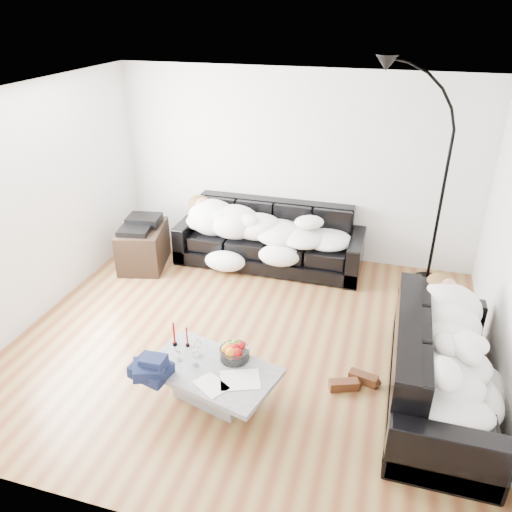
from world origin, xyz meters
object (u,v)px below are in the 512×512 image
(wine_glass_a, at_px, (198,348))
(sleeper_back, at_px, (269,223))
(sofa_back, at_px, (269,236))
(fruit_bowl, at_px, (235,351))
(wine_glass_c, at_px, (195,358))
(shoes, at_px, (353,381))
(av_cabinet, at_px, (143,246))
(sofa_right, at_px, (444,364))
(candle_right, at_px, (187,337))
(wine_glass_b, at_px, (179,353))
(stereo, at_px, (141,223))
(candle_left, at_px, (174,334))
(coffee_table, at_px, (212,383))
(sleeper_right, at_px, (448,345))
(floor_lamp, at_px, (442,194))

(wine_glass_a, bearing_deg, sleeper_back, 89.95)
(sofa_back, distance_m, fruit_bowl, 2.57)
(wine_glass_c, relative_size, shoes, 0.36)
(sofa_back, distance_m, wine_glass_c, 2.74)
(sleeper_back, bearing_deg, av_cabinet, -164.25)
(sofa_right, distance_m, candle_right, 2.39)
(wine_glass_b, height_order, stereo, stereo)
(fruit_bowl, distance_m, candle_left, 0.63)
(candle_left, bearing_deg, sleeper_back, 83.42)
(coffee_table, xyz_separation_m, av_cabinet, (-1.86, 2.22, 0.11))
(sleeper_right, xyz_separation_m, wine_glass_a, (-2.21, -0.42, -0.20))
(sofa_back, bearing_deg, wine_glass_a, -90.05)
(sofa_right, relative_size, fruit_bowl, 7.33)
(wine_glass_c, bearing_deg, sofa_right, 14.16)
(wine_glass_b, distance_m, candle_right, 0.22)
(fruit_bowl, distance_m, stereo, 2.86)
(sofa_right, distance_m, sleeper_right, 0.22)
(wine_glass_b, bearing_deg, wine_glass_a, 35.26)
(sleeper_back, height_order, coffee_table, sleeper_back)
(wine_glass_a, bearing_deg, candle_left, 161.65)
(candle_left, xyz_separation_m, floor_lamp, (2.44, 2.64, 0.75))
(wine_glass_b, xyz_separation_m, stereo, (-1.53, 2.20, 0.21))
(sleeper_right, relative_size, av_cabinet, 2.16)
(sleeper_back, bearing_deg, sofa_right, -44.09)
(wine_glass_c, relative_size, av_cabinet, 0.21)
(sofa_back, height_order, wine_glass_c, sofa_back)
(fruit_bowl, relative_size, floor_lamp, 0.12)
(sleeper_right, bearing_deg, candle_left, 97.54)
(sleeper_back, bearing_deg, wine_glass_c, -89.50)
(coffee_table, bearing_deg, floor_lamp, 55.36)
(coffee_table, relative_size, shoes, 2.49)
(shoes, xyz_separation_m, floor_lamp, (0.72, 2.34, 1.18))
(sofa_back, distance_m, coffee_table, 2.76)
(sleeper_back, bearing_deg, sofa_back, 90.00)
(coffee_table, height_order, shoes, coffee_table)
(sofa_back, relative_size, fruit_bowl, 9.01)
(wine_glass_b, distance_m, wine_glass_c, 0.17)
(sleeper_back, distance_m, candle_right, 2.46)
(wine_glass_c, relative_size, stereo, 0.39)
(wine_glass_a, height_order, stereo, stereo)
(sleeper_back, distance_m, fruit_bowl, 2.53)
(sleeper_back, distance_m, wine_glass_b, 2.68)
(stereo, bearing_deg, candle_left, -64.27)
(av_cabinet, distance_m, stereo, 0.35)
(sleeper_right, relative_size, wine_glass_b, 11.05)
(fruit_bowl, relative_size, wine_glass_b, 1.76)
(sofa_right, distance_m, stereo, 4.24)
(sofa_back, bearing_deg, fruit_bowl, -82.43)
(sleeper_back, distance_m, candle_left, 2.49)
(fruit_bowl, bearing_deg, coffee_table, -129.01)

